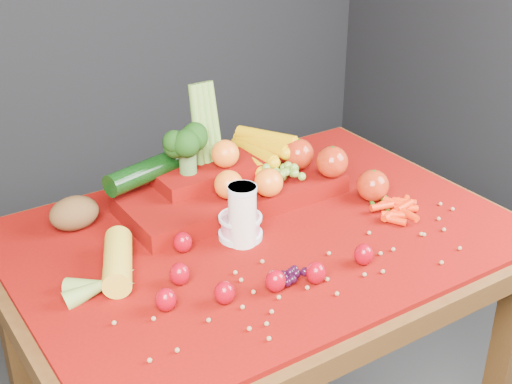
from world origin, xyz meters
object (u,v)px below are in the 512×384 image
milk_glass (242,213)px  yogurt_bowl (240,226)px  produce_mound (238,177)px  table (261,273)px

milk_glass → yogurt_bowl: (0.01, 0.02, -0.04)m
milk_glass → produce_mound: produce_mound is taller
table → produce_mound: size_ratio=1.84×
table → milk_glass: size_ratio=8.23×
table → produce_mound: bearing=75.5°
table → produce_mound: (0.04, 0.16, 0.16)m
milk_glass → yogurt_bowl: bearing=68.5°
table → yogurt_bowl: yogurt_bowl is taller
yogurt_bowl → milk_glass: bearing=-111.5°
yogurt_bowl → produce_mound: produce_mound is taller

